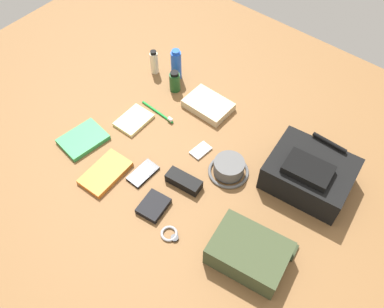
# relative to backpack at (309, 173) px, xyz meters

# --- Properties ---
(ground_plane) EXTENTS (2.64, 2.02, 0.02)m
(ground_plane) POSITION_rel_backpack_xyz_m (-0.41, -0.19, -0.08)
(ground_plane) COLOR brown
(ground_plane) RESTS_ON ground
(backpack) EXTENTS (0.33, 0.28, 0.15)m
(backpack) POSITION_rel_backpack_xyz_m (0.00, 0.00, 0.00)
(backpack) COLOR black
(backpack) RESTS_ON ground_plane
(toiletry_pouch) EXTENTS (0.28, 0.26, 0.10)m
(toiletry_pouch) POSITION_rel_backpack_xyz_m (0.00, -0.39, -0.02)
(toiletry_pouch) COLOR #384228
(toiletry_pouch) RESTS_ON ground_plane
(bucket_hat) EXTENTS (0.16, 0.16, 0.07)m
(bucket_hat) POSITION_rel_backpack_xyz_m (-0.26, -0.15, -0.04)
(bucket_hat) COLOR #5A5A5A
(bucket_hat) RESTS_ON ground_plane
(lotion_bottle) EXTENTS (0.04, 0.04, 0.12)m
(lotion_bottle) POSITION_rel_backpack_xyz_m (-0.88, 0.10, -0.01)
(lotion_bottle) COLOR beige
(lotion_bottle) RESTS_ON ground_plane
(deodorant_spray) EXTENTS (0.05, 0.05, 0.16)m
(deodorant_spray) POSITION_rel_backpack_xyz_m (-0.78, 0.14, 0.01)
(deodorant_spray) COLOR blue
(deodorant_spray) RESTS_ON ground_plane
(shampoo_bottle) EXTENTS (0.05, 0.05, 0.10)m
(shampoo_bottle) POSITION_rel_backpack_xyz_m (-0.73, 0.07, -0.02)
(shampoo_bottle) COLOR #19471E
(shampoo_bottle) RESTS_ON ground_plane
(paperback_novel) EXTENTS (0.16, 0.20, 0.02)m
(paperback_novel) POSITION_rel_backpack_xyz_m (-0.82, -0.40, -0.06)
(paperback_novel) COLOR #2D934C
(paperback_novel) RESTS_ON ground_plane
(travel_guidebook) EXTENTS (0.13, 0.20, 0.02)m
(travel_guidebook) POSITION_rel_backpack_xyz_m (-0.63, -0.46, -0.06)
(travel_guidebook) COLOR orange
(travel_guidebook) RESTS_ON ground_plane
(cell_phone) EXTENTS (0.07, 0.12, 0.01)m
(cell_phone) POSITION_rel_backpack_xyz_m (-0.52, -0.37, -0.06)
(cell_phone) COLOR black
(cell_phone) RESTS_ON ground_plane
(media_player) EXTENTS (0.06, 0.09, 0.01)m
(media_player) POSITION_rel_backpack_xyz_m (-0.42, -0.14, -0.06)
(media_player) COLOR #B7B7BC
(media_player) RESTS_ON ground_plane
(wristwatch) EXTENTS (0.07, 0.06, 0.01)m
(wristwatch) POSITION_rel_backpack_xyz_m (-0.26, -0.50, -0.06)
(wristwatch) COLOR #99999E
(wristwatch) RESTS_ON ground_plane
(toothbrush) EXTENTS (0.19, 0.02, 0.02)m
(toothbrush) POSITION_rel_backpack_xyz_m (-0.68, -0.09, -0.06)
(toothbrush) COLOR #198C33
(toothbrush) RESTS_ON ground_plane
(wallet) EXTENTS (0.10, 0.12, 0.02)m
(wallet) POSITION_rel_backpack_xyz_m (-0.38, -0.45, -0.05)
(wallet) COLOR black
(wallet) RESTS_ON ground_plane
(notepad) EXTENTS (0.11, 0.15, 0.02)m
(notepad) POSITION_rel_backpack_xyz_m (-0.74, -0.20, -0.06)
(notepad) COLOR beige
(notepad) RESTS_ON ground_plane
(folded_towel) EXTENTS (0.20, 0.14, 0.04)m
(folded_towel) POSITION_rel_backpack_xyz_m (-0.54, 0.07, -0.05)
(folded_towel) COLOR #C6B289
(folded_towel) RESTS_ON ground_plane
(sunglasses_case) EXTENTS (0.15, 0.07, 0.04)m
(sunglasses_case) POSITION_rel_backpack_xyz_m (-0.36, -0.30, -0.05)
(sunglasses_case) COLOR black
(sunglasses_case) RESTS_ON ground_plane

